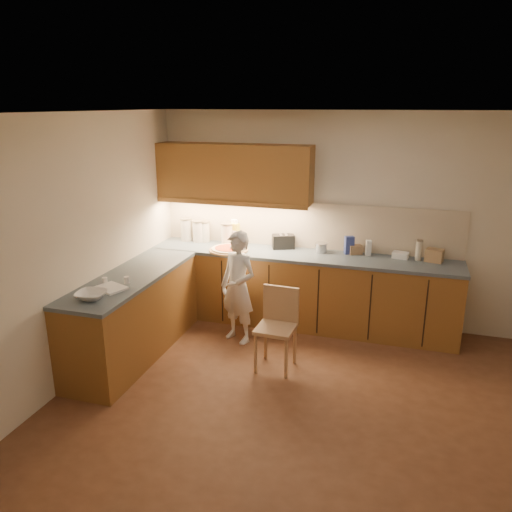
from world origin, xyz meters
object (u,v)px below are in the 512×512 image
object	(u,v)px
child	(238,287)
toaster	(283,241)
wooden_chair	(278,322)
oil_jug	(235,233)
pizza_on_board	(229,249)

from	to	relation	value
child	toaster	bearing A→B (deg)	92.85
wooden_chair	toaster	world-z (taller)	toaster
child	toaster	world-z (taller)	child
wooden_chair	oil_jug	size ratio (longest dim) A/B	2.56
wooden_chair	toaster	size ratio (longest dim) A/B	2.74
pizza_on_board	wooden_chair	bearing A→B (deg)	-47.36
child	toaster	xyz separation A→B (m)	(0.32, 0.83, 0.35)
child	oil_jug	bearing A→B (deg)	135.57
wooden_chair	oil_jug	bearing A→B (deg)	128.43
wooden_chair	toaster	bearing A→B (deg)	104.33
pizza_on_board	child	world-z (taller)	child
pizza_on_board	toaster	size ratio (longest dim) A/B	1.55
pizza_on_board	toaster	xyz separation A→B (m)	(0.62, 0.32, 0.07)
wooden_chair	pizza_on_board	bearing A→B (deg)	135.18
wooden_chair	child	bearing A→B (deg)	145.37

